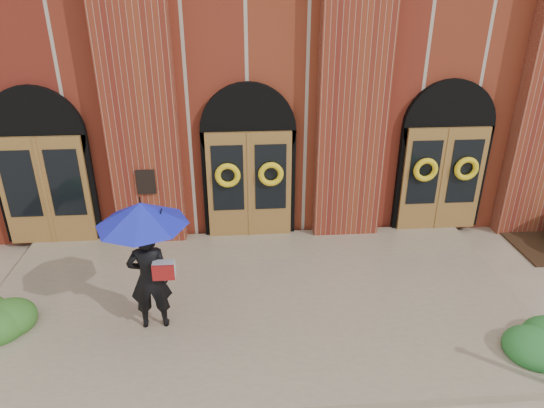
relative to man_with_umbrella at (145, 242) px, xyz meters
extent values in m
plane|color=tan|center=(1.78, 0.49, -1.79)|extent=(90.00, 90.00, 0.00)
cube|color=gray|center=(1.78, 0.64, -1.72)|extent=(10.00, 5.30, 0.15)
cube|color=maroon|center=(1.78, 9.39, 1.71)|extent=(16.00, 12.00, 7.00)
cube|color=black|center=(-0.47, 2.96, -0.14)|extent=(0.40, 0.05, 0.55)
cube|color=maroon|center=(-0.47, 3.21, 1.71)|extent=(1.50, 0.45, 7.00)
cube|color=maroon|center=(4.03, 3.21, 1.71)|extent=(1.50, 0.45, 7.00)
cube|color=olive|center=(-2.72, 3.20, -0.39)|extent=(1.90, 0.10, 2.50)
cylinder|color=black|center=(-2.72, 3.34, 0.86)|extent=(2.10, 0.22, 2.10)
cube|color=olive|center=(1.78, 3.20, -0.39)|extent=(1.90, 0.10, 2.50)
cylinder|color=black|center=(1.78, 3.34, 0.86)|extent=(2.10, 0.22, 2.10)
cube|color=olive|center=(6.28, 3.20, -0.39)|extent=(1.90, 0.10, 2.50)
cylinder|color=black|center=(6.28, 3.34, 0.86)|extent=(2.10, 0.22, 2.10)
torus|color=yellow|center=(1.30, 3.08, -0.09)|extent=(0.57, 0.13, 0.57)
torus|color=yellow|center=(2.26, 3.08, -0.09)|extent=(0.57, 0.13, 0.57)
torus|color=yellow|center=(5.80, 3.08, -0.09)|extent=(0.57, 0.13, 0.57)
torus|color=yellow|center=(6.76, 3.08, -0.09)|extent=(0.57, 0.13, 0.57)
imported|color=black|center=(0.00, 0.00, -0.69)|extent=(0.73, 0.51, 1.91)
cone|color=#171FB2|center=(0.00, 0.00, 0.51)|extent=(1.59, 1.59, 0.38)
cylinder|color=black|center=(0.05, -0.05, 0.01)|extent=(0.02, 0.02, 0.63)
cube|color=#A8ABAD|center=(0.28, -0.15, -0.44)|extent=(0.37, 0.21, 0.28)
cube|color=maroon|center=(0.28, -0.25, -0.44)|extent=(0.36, 0.05, 0.28)
camera|label=1|loc=(1.51, -6.95, 3.84)|focal=32.00mm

